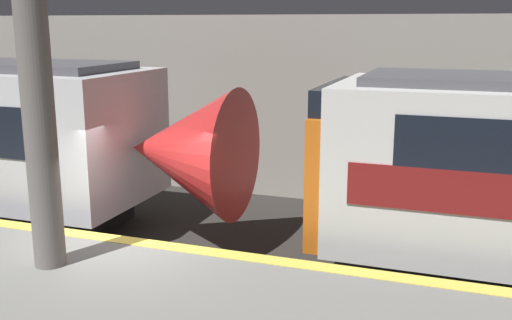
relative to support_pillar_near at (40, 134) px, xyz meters
name	(u,v)px	position (x,y,z in m)	size (l,w,h in m)	color
ground_plane	(127,291)	(0.37, 1.33, -2.84)	(120.00, 120.00, 0.00)	#282623
station_rear_barrier	(253,107)	(0.37, 7.46, -0.59)	(50.00, 0.15, 4.49)	#9E998E
support_pillar_near	(40,134)	(0.00, 0.00, 0.00)	(0.44, 0.44, 3.77)	slate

